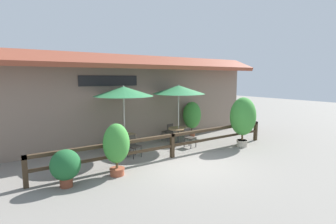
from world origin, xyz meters
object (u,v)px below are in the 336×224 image
(dining_table_near, at_px, (125,138))
(potted_plant_tall_tropical, at_px, (192,116))
(chair_middle_streetside, at_px, (189,137))
(patio_umbrella_near, at_px, (124,91))
(chair_middle_wallside, at_px, (168,131))
(dining_table_middle, at_px, (178,131))
(potted_plant_entrance_palm, at_px, (243,117))
(chair_near_streetside, at_px, (133,145))
(chair_near_wallside, at_px, (118,138))
(potted_plant_corner_fern, at_px, (66,166))
(patio_umbrella_middle, at_px, (179,90))
(potted_plant_small_flowering, at_px, (116,145))

(dining_table_near, height_order, potted_plant_tall_tropical, potted_plant_tall_tropical)
(dining_table_near, distance_m, chair_middle_streetside, 2.91)
(patio_umbrella_near, bearing_deg, chair_middle_wallside, 14.59)
(dining_table_middle, xyz_separation_m, potted_plant_tall_tropical, (1.55, 0.88, 0.51))
(potted_plant_entrance_palm, bearing_deg, chair_near_streetside, 164.13)
(patio_umbrella_near, height_order, chair_middle_streetside, patio_umbrella_near)
(dining_table_near, relative_size, chair_near_wallside, 1.12)
(dining_table_near, height_order, potted_plant_corner_fern, potted_plant_corner_fern)
(potted_plant_tall_tropical, bearing_deg, patio_umbrella_middle, -150.47)
(dining_table_near, xyz_separation_m, dining_table_middle, (2.75, -0.07, 0.00))
(potted_plant_entrance_palm, xyz_separation_m, potted_plant_small_flowering, (-6.18, -0.12, -0.36))
(chair_near_wallside, relative_size, potted_plant_entrance_palm, 0.38)
(chair_middle_wallside, bearing_deg, chair_near_streetside, 17.30)
(chair_near_wallside, bearing_deg, chair_middle_wallside, -177.41)
(dining_table_middle, bearing_deg, chair_middle_streetside, -87.94)
(chair_near_streetside, distance_m, chair_near_wallside, 1.51)
(potted_plant_small_flowering, distance_m, potted_plant_tall_tropical, 6.39)
(patio_umbrella_middle, distance_m, dining_table_middle, 1.97)
(chair_near_wallside, height_order, chair_middle_wallside, same)
(patio_umbrella_near, height_order, chair_middle_wallside, patio_umbrella_near)
(potted_plant_entrance_palm, bearing_deg, potted_plant_corner_fern, -179.00)
(patio_umbrella_near, xyz_separation_m, potted_plant_small_flowering, (-1.32, -2.25, -1.58))
(potted_plant_tall_tropical, bearing_deg, patio_umbrella_near, -169.37)
(chair_middle_streetside, xyz_separation_m, potted_plant_corner_fern, (-5.68, -1.43, 0.14))
(potted_plant_entrance_palm, bearing_deg, patio_umbrella_near, 156.32)
(chair_near_wallside, distance_m, patio_umbrella_middle, 3.53)
(chair_near_wallside, height_order, dining_table_middle, chair_near_wallside)
(patio_umbrella_middle, xyz_separation_m, potted_plant_entrance_palm, (2.11, -2.06, -1.22))
(potted_plant_corner_fern, bearing_deg, dining_table_middle, 21.25)
(patio_umbrella_middle, height_order, dining_table_middle, patio_umbrella_middle)
(potted_plant_corner_fern, bearing_deg, potted_plant_tall_tropical, 23.12)
(patio_umbrella_middle, distance_m, potted_plant_entrance_palm, 3.19)
(chair_middle_wallside, distance_m, potted_plant_tall_tropical, 1.74)
(chair_near_streetside, bearing_deg, dining_table_near, 81.42)
(potted_plant_small_flowering, bearing_deg, chair_near_streetside, 48.09)
(patio_umbrella_middle, bearing_deg, dining_table_middle, 180.00)
(chair_near_streetside, relative_size, potted_plant_small_flowering, 0.51)
(chair_near_wallside, relative_size, dining_table_middle, 0.90)
(potted_plant_entrance_palm, xyz_separation_m, potted_plant_tall_tropical, (-0.56, 2.94, -0.24))
(dining_table_near, distance_m, chair_near_wallside, 0.77)
(dining_table_near, xyz_separation_m, potted_plant_small_flowering, (-1.32, -2.25, 0.39))
(chair_middle_streetside, distance_m, potted_plant_entrance_palm, 2.60)
(chair_near_streetside, height_order, potted_plant_tall_tropical, potted_plant_tall_tropical)
(chair_middle_streetside, bearing_deg, potted_plant_small_flowering, -175.41)
(chair_near_streetside, distance_m, chair_middle_wallside, 3.04)
(chair_middle_streetside, bearing_deg, chair_middle_wallside, 79.06)
(potted_plant_small_flowering, bearing_deg, potted_plant_corner_fern, -179.30)
(patio_umbrella_near, height_order, dining_table_near, patio_umbrella_near)
(chair_near_streetside, xyz_separation_m, dining_table_middle, (2.73, 0.69, 0.12))
(potted_plant_tall_tropical, bearing_deg, potted_plant_entrance_palm, -79.21)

